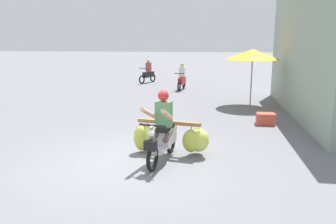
{
  "coord_description": "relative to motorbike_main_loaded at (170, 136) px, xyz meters",
  "views": [
    {
      "loc": [
        1.67,
        -6.96,
        2.67
      ],
      "look_at": [
        0.64,
        1.11,
        0.9
      ],
      "focal_mm": 36.45,
      "sensor_mm": 36.0,
      "label": 1
    }
  ],
  "objects": [
    {
      "name": "motorbike_distant_ahead_left",
      "position": [
        -0.61,
        10.3,
        0.08
      ],
      "size": [
        0.52,
        1.61,
        1.4
      ],
      "color": "black",
      "rests_on": "ground"
    },
    {
      "name": "produce_crate",
      "position": [
        2.64,
        3.32,
        -0.31
      ],
      "size": [
        0.56,
        0.4,
        0.36
      ],
      "primitive_type": "cube",
      "color": "#CC4C38",
      "rests_on": "ground"
    },
    {
      "name": "market_umbrella_near_shop",
      "position": [
        2.49,
        6.35,
        1.56
      ],
      "size": [
        2.1,
        2.1,
        2.25
      ],
      "color": "#99999E",
      "rests_on": "ground"
    },
    {
      "name": "motorbike_distant_ahead_right",
      "position": [
        -2.89,
        12.95,
        0.08
      ],
      "size": [
        0.85,
        1.49,
        1.4
      ],
      "color": "black",
      "rests_on": "ground"
    },
    {
      "name": "motorbike_main_loaded",
      "position": [
        0.0,
        0.0,
        0.0
      ],
      "size": [
        1.86,
        1.74,
        1.58
      ],
      "color": "black",
      "rests_on": "ground"
    },
    {
      "name": "ground_plane",
      "position": [
        -0.76,
        -0.45,
        -0.49
      ],
      "size": [
        120.0,
        120.0,
        0.0
      ],
      "primitive_type": "plane",
      "color": "slate"
    }
  ]
}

